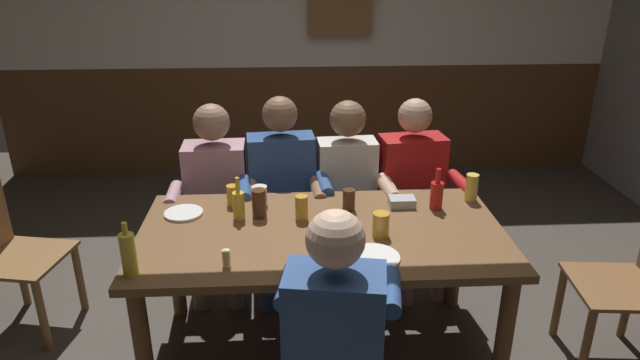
# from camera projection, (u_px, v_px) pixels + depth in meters

# --- Properties ---
(ground_plane) EXTENTS (6.79, 6.79, 0.00)m
(ground_plane) POSITION_uv_depth(u_px,v_px,m) (321.00, 349.00, 3.11)
(ground_plane) COLOR #423A33
(back_wall_wainscot) EXTENTS (5.66, 0.12, 1.02)m
(back_wall_wainscot) POSITION_uv_depth(u_px,v_px,m) (304.00, 118.00, 5.47)
(back_wall_wainscot) COLOR brown
(back_wall_wainscot) RESTS_ON ground_plane
(dining_table) EXTENTS (1.82, 0.96, 0.74)m
(dining_table) POSITION_uv_depth(u_px,v_px,m) (322.00, 247.00, 2.85)
(dining_table) COLOR brown
(dining_table) RESTS_ON ground_plane
(person_0) EXTENTS (0.52, 0.53, 1.19)m
(person_0) POSITION_uv_depth(u_px,v_px,m) (215.00, 191.00, 3.46)
(person_0) COLOR #B78493
(person_0) RESTS_ON ground_plane
(person_1) EXTENTS (0.57, 0.54, 1.23)m
(person_1) POSITION_uv_depth(u_px,v_px,m) (283.00, 188.00, 3.47)
(person_1) COLOR #2D4C84
(person_1) RESTS_ON ground_plane
(person_2) EXTENTS (0.52, 0.53, 1.20)m
(person_2) POSITION_uv_depth(u_px,v_px,m) (349.00, 189.00, 3.49)
(person_2) COLOR silver
(person_2) RESTS_ON ground_plane
(person_3) EXTENTS (0.57, 0.55, 1.21)m
(person_3) POSITION_uv_depth(u_px,v_px,m) (414.00, 186.00, 3.52)
(person_3) COLOR #AD1919
(person_3) RESTS_ON ground_plane
(person_4) EXTENTS (0.54, 0.58, 1.22)m
(person_4) POSITION_uv_depth(u_px,v_px,m) (336.00, 331.00, 2.19)
(person_4) COLOR #2D4C84
(person_4) RESTS_ON ground_plane
(chair_empty_near_right) EXTENTS (0.52, 0.52, 0.88)m
(chair_empty_near_right) POSITION_uv_depth(u_px,v_px,m) (8.00, 253.00, 3.13)
(chair_empty_near_right) COLOR brown
(chair_empty_near_right) RESTS_ON ground_plane
(chair_empty_near_left) EXTENTS (0.48, 0.48, 0.88)m
(chair_empty_near_left) POSITION_uv_depth(u_px,v_px,m) (634.00, 282.00, 2.86)
(chair_empty_near_left) COLOR brown
(chair_empty_near_left) RESTS_ON ground_plane
(table_candle) EXTENTS (0.04, 0.04, 0.08)m
(table_candle) POSITION_uv_depth(u_px,v_px,m) (226.00, 258.00, 2.48)
(table_candle) COLOR #F9E08C
(table_candle) RESTS_ON dining_table
(condiment_caddy) EXTENTS (0.14, 0.10, 0.05)m
(condiment_caddy) POSITION_uv_depth(u_px,v_px,m) (402.00, 202.00, 3.06)
(condiment_caddy) COLOR #B2B7BC
(condiment_caddy) RESTS_ON dining_table
(plate_0) EXTENTS (0.20, 0.20, 0.01)m
(plate_0) POSITION_uv_depth(u_px,v_px,m) (184.00, 213.00, 2.97)
(plate_0) COLOR white
(plate_0) RESTS_ON dining_table
(plate_1) EXTENTS (0.25, 0.25, 0.01)m
(plate_1) POSITION_uv_depth(u_px,v_px,m) (373.00, 258.00, 2.55)
(plate_1) COLOR white
(plate_1) RESTS_ON dining_table
(bottle_0) EXTENTS (0.07, 0.07, 0.25)m
(bottle_0) POSITION_uv_depth(u_px,v_px,m) (128.00, 254.00, 2.39)
(bottle_0) COLOR gold
(bottle_0) RESTS_ON dining_table
(bottle_1) EXTENTS (0.06, 0.06, 0.23)m
(bottle_1) POSITION_uv_depth(u_px,v_px,m) (239.00, 204.00, 2.90)
(bottle_1) COLOR gold
(bottle_1) RESTS_ON dining_table
(bottle_2) EXTENTS (0.07, 0.07, 0.23)m
(bottle_2) POSITION_uv_depth(u_px,v_px,m) (437.00, 194.00, 3.02)
(bottle_2) COLOR red
(bottle_2) RESTS_ON dining_table
(pint_glass_0) EXTENTS (0.06, 0.06, 0.12)m
(pint_glass_0) POSITION_uv_depth(u_px,v_px,m) (233.00, 196.00, 3.06)
(pint_glass_0) COLOR gold
(pint_glass_0) RESTS_ON dining_table
(pint_glass_1) EXTENTS (0.07, 0.07, 0.13)m
(pint_glass_1) POSITION_uv_depth(u_px,v_px,m) (302.00, 208.00, 2.90)
(pint_glass_1) COLOR gold
(pint_glass_1) RESTS_ON dining_table
(pint_glass_2) EXTENTS (0.08, 0.08, 0.11)m
(pint_glass_2) POSITION_uv_depth(u_px,v_px,m) (260.00, 196.00, 3.07)
(pint_glass_2) COLOR white
(pint_glass_2) RESTS_ON dining_table
(pint_glass_3) EXTENTS (0.07, 0.07, 0.12)m
(pint_glass_3) POSITION_uv_depth(u_px,v_px,m) (349.00, 200.00, 3.01)
(pint_glass_3) COLOR #4C2D19
(pint_glass_3) RESTS_ON dining_table
(pint_glass_4) EXTENTS (0.08, 0.08, 0.12)m
(pint_glass_4) POSITION_uv_depth(u_px,v_px,m) (381.00, 225.00, 2.73)
(pint_glass_4) COLOR gold
(pint_glass_4) RESTS_ON dining_table
(pint_glass_5) EXTENTS (0.07, 0.07, 0.15)m
(pint_glass_5) POSITION_uv_depth(u_px,v_px,m) (259.00, 203.00, 2.92)
(pint_glass_5) COLOR #4C2D19
(pint_glass_5) RESTS_ON dining_table
(pint_glass_6) EXTENTS (0.08, 0.08, 0.15)m
(pint_glass_6) POSITION_uv_depth(u_px,v_px,m) (328.00, 237.00, 2.59)
(pint_glass_6) COLOR white
(pint_glass_6) RESTS_ON dining_table
(pint_glass_7) EXTENTS (0.07, 0.07, 0.15)m
(pint_glass_7) POSITION_uv_depth(u_px,v_px,m) (472.00, 187.00, 3.12)
(pint_glass_7) COLOR #E5C64C
(pint_glass_7) RESTS_ON dining_table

